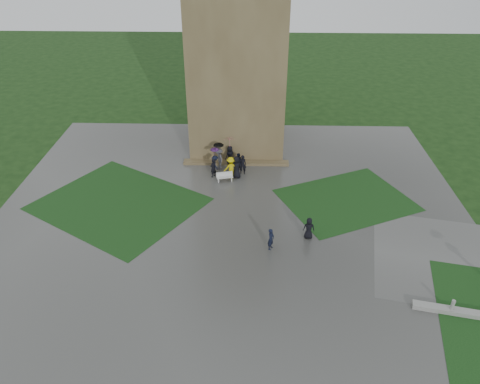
{
  "coord_description": "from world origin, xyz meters",
  "views": [
    {
      "loc": [
        1.35,
        -24.88,
        18.85
      ],
      "look_at": [
        0.52,
        4.0,
        1.2
      ],
      "focal_mm": 35.0,
      "sensor_mm": 36.0,
      "label": 1
    }
  ],
  "objects_px": {
    "bench": "(225,177)",
    "pedestrian_mid": "(271,239)",
    "tower": "(238,44)",
    "pedestrian_near": "(309,228)"
  },
  "relations": [
    {
      "from": "tower",
      "to": "pedestrian_near",
      "type": "relative_size",
      "value": 11.68
    },
    {
      "from": "pedestrian_mid",
      "to": "bench",
      "type": "bearing_deg",
      "value": 46.98
    },
    {
      "from": "tower",
      "to": "pedestrian_near",
      "type": "height_order",
      "value": "tower"
    },
    {
      "from": "tower",
      "to": "pedestrian_mid",
      "type": "height_order",
      "value": "tower"
    },
    {
      "from": "pedestrian_mid",
      "to": "pedestrian_near",
      "type": "relative_size",
      "value": 0.98
    },
    {
      "from": "tower",
      "to": "pedestrian_near",
      "type": "bearing_deg",
      "value": -70.74
    },
    {
      "from": "tower",
      "to": "bench",
      "type": "bearing_deg",
      "value": -96.24
    },
    {
      "from": "bench",
      "to": "pedestrian_near",
      "type": "height_order",
      "value": "pedestrian_near"
    },
    {
      "from": "bench",
      "to": "pedestrian_mid",
      "type": "bearing_deg",
      "value": -80.24
    },
    {
      "from": "bench",
      "to": "pedestrian_mid",
      "type": "height_order",
      "value": "pedestrian_mid"
    }
  ]
}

